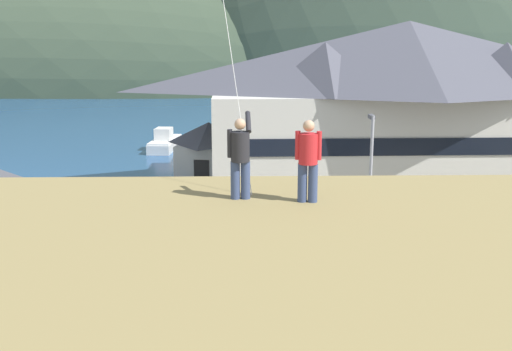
{
  "coord_description": "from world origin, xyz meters",
  "views": [
    {
      "loc": [
        -1.44,
        -18.98,
        9.94
      ],
      "look_at": [
        -0.77,
        9.0,
        3.66
      ],
      "focal_mm": 41.44,
      "sensor_mm": 36.0,
      "label": 1
    }
  ],
  "objects_px": {
    "parked_car_back_row_right": "(411,246)",
    "person_kite_flyer": "(240,155)",
    "wharf_dock": "(198,151)",
    "parking_light_pole": "(371,166)",
    "moored_boat_outer_mooring": "(235,143)",
    "parked_car_lone_by_shed": "(152,249)",
    "storage_shed_waterside": "(209,150)",
    "parked_car_back_row_left": "(306,289)",
    "harbor_lodge": "(406,100)",
    "moored_boat_wharfside": "(165,142)",
    "person_companion": "(308,158)"
  },
  "relations": [
    {
      "from": "parked_car_back_row_right",
      "to": "person_kite_flyer",
      "type": "distance_m",
      "value": 16.06
    },
    {
      "from": "wharf_dock",
      "to": "parking_light_pole",
      "type": "xyz_separation_m",
      "value": [
        10.59,
        -23.4,
        3.42
      ]
    },
    {
      "from": "moored_boat_outer_mooring",
      "to": "parked_car_back_row_right",
      "type": "xyz_separation_m",
      "value": [
        8.26,
        -30.04,
        0.34
      ]
    },
    {
      "from": "parked_car_back_row_right",
      "to": "person_kite_flyer",
      "type": "relative_size",
      "value": 2.34
    },
    {
      "from": "parked_car_lone_by_shed",
      "to": "parking_light_pole",
      "type": "xyz_separation_m",
      "value": [
        10.61,
        4.75,
        2.7
      ]
    },
    {
      "from": "storage_shed_waterside",
      "to": "moored_boat_outer_mooring",
      "type": "xyz_separation_m",
      "value": [
        1.73,
        12.17,
        -1.53
      ]
    },
    {
      "from": "parked_car_back_row_left",
      "to": "parking_light_pole",
      "type": "distance_m",
      "value": 10.48
    },
    {
      "from": "storage_shed_waterside",
      "to": "parked_car_back_row_right",
      "type": "xyz_separation_m",
      "value": [
        9.99,
        -17.87,
        -1.19
      ]
    },
    {
      "from": "moored_boat_outer_mooring",
      "to": "person_kite_flyer",
      "type": "xyz_separation_m",
      "value": [
        0.67,
        -42.58,
        6.89
      ]
    },
    {
      "from": "person_kite_flyer",
      "to": "parking_light_pole",
      "type": "bearing_deg",
      "value": 68.85
    },
    {
      "from": "harbor_lodge",
      "to": "moored_boat_wharfside",
      "type": "height_order",
      "value": "harbor_lodge"
    },
    {
      "from": "moored_boat_wharfside",
      "to": "person_kite_flyer",
      "type": "height_order",
      "value": "person_kite_flyer"
    },
    {
      "from": "harbor_lodge",
      "to": "moored_boat_outer_mooring",
      "type": "distance_m",
      "value": 19.16
    },
    {
      "from": "harbor_lodge",
      "to": "storage_shed_waterside",
      "type": "relative_size",
      "value": 5.17
    },
    {
      "from": "harbor_lodge",
      "to": "wharf_dock",
      "type": "height_order",
      "value": "harbor_lodge"
    },
    {
      "from": "moored_boat_wharfside",
      "to": "parked_car_lone_by_shed",
      "type": "height_order",
      "value": "moored_boat_wharfside"
    },
    {
      "from": "moored_boat_wharfside",
      "to": "parked_car_back_row_right",
      "type": "xyz_separation_m",
      "value": [
        14.9,
        -30.82,
        0.34
      ]
    },
    {
      "from": "moored_boat_wharfside",
      "to": "parked_car_lone_by_shed",
      "type": "bearing_deg",
      "value": -83.82
    },
    {
      "from": "moored_boat_outer_mooring",
      "to": "parked_car_back_row_right",
      "type": "relative_size",
      "value": 1.39
    },
    {
      "from": "parking_light_pole",
      "to": "person_companion",
      "type": "relative_size",
      "value": 3.61
    },
    {
      "from": "parked_car_back_row_right",
      "to": "parking_light_pole",
      "type": "distance_m",
      "value": 5.45
    },
    {
      "from": "person_kite_flyer",
      "to": "wharf_dock",
      "type": "bearing_deg",
      "value": 95.55
    },
    {
      "from": "moored_boat_wharfside",
      "to": "parking_light_pole",
      "type": "relative_size",
      "value": 1.05
    },
    {
      "from": "moored_boat_outer_mooring",
      "to": "parked_car_lone_by_shed",
      "type": "distance_m",
      "value": 30.33
    },
    {
      "from": "moored_boat_outer_mooring",
      "to": "person_kite_flyer",
      "type": "height_order",
      "value": "person_kite_flyer"
    },
    {
      "from": "person_kite_flyer",
      "to": "harbor_lodge",
      "type": "bearing_deg",
      "value": 68.18
    },
    {
      "from": "harbor_lodge",
      "to": "parking_light_pole",
      "type": "distance_m",
      "value": 12.86
    },
    {
      "from": "parked_car_back_row_right",
      "to": "harbor_lodge",
      "type": "bearing_deg",
      "value": 76.33
    },
    {
      "from": "person_kite_flyer",
      "to": "parked_car_back_row_left",
      "type": "bearing_deg",
      "value": 73.29
    },
    {
      "from": "wharf_dock",
      "to": "moored_boat_wharfside",
      "type": "xyz_separation_m",
      "value": [
        -3.37,
        2.78,
        0.37
      ]
    },
    {
      "from": "wharf_dock",
      "to": "moored_boat_wharfside",
      "type": "distance_m",
      "value": 4.38
    },
    {
      "from": "parking_light_pole",
      "to": "wharf_dock",
      "type": "bearing_deg",
      "value": 114.36
    },
    {
      "from": "moored_boat_outer_mooring",
      "to": "parking_light_pole",
      "type": "xyz_separation_m",
      "value": [
        7.32,
        -25.4,
        3.05
      ]
    },
    {
      "from": "parked_car_back_row_right",
      "to": "parked_car_back_row_left",
      "type": "bearing_deg",
      "value": -138.75
    },
    {
      "from": "moored_boat_outer_mooring",
      "to": "person_kite_flyer",
      "type": "bearing_deg",
      "value": -89.09
    },
    {
      "from": "person_companion",
      "to": "storage_shed_waterside",
      "type": "bearing_deg",
      "value": 97.09
    },
    {
      "from": "moored_boat_outer_mooring",
      "to": "parked_car_lone_by_shed",
      "type": "xyz_separation_m",
      "value": [
        -3.29,
        -30.15,
        0.34
      ]
    },
    {
      "from": "wharf_dock",
      "to": "person_companion",
      "type": "xyz_separation_m",
      "value": [
        5.37,
        -40.88,
        7.25
      ]
    },
    {
      "from": "parking_light_pole",
      "to": "moored_boat_wharfside",
      "type": "bearing_deg",
      "value": 118.07
    },
    {
      "from": "storage_shed_waterside",
      "to": "parking_light_pole",
      "type": "distance_m",
      "value": 16.1
    },
    {
      "from": "parked_car_back_row_left",
      "to": "person_companion",
      "type": "relative_size",
      "value": 2.46
    },
    {
      "from": "parked_car_back_row_left",
      "to": "parking_light_pole",
      "type": "xyz_separation_m",
      "value": [
        4.25,
        9.19,
        2.7
      ]
    },
    {
      "from": "harbor_lodge",
      "to": "moored_boat_wharfside",
      "type": "relative_size",
      "value": 4.35
    },
    {
      "from": "parked_car_lone_by_shed",
      "to": "parked_car_back_row_left",
      "type": "distance_m",
      "value": 7.76
    },
    {
      "from": "moored_boat_wharfside",
      "to": "parked_car_back_row_left",
      "type": "distance_m",
      "value": 36.68
    },
    {
      "from": "storage_shed_waterside",
      "to": "parked_car_back_row_right",
      "type": "relative_size",
      "value": 1.28
    },
    {
      "from": "harbor_lodge",
      "to": "person_companion",
      "type": "distance_m",
      "value": 30.89
    },
    {
      "from": "storage_shed_waterside",
      "to": "person_companion",
      "type": "xyz_separation_m",
      "value": [
        3.82,
        -30.71,
        5.34
      ]
    },
    {
      "from": "harbor_lodge",
      "to": "person_companion",
      "type": "height_order",
      "value": "harbor_lodge"
    },
    {
      "from": "harbor_lodge",
      "to": "parked_car_lone_by_shed",
      "type": "xyz_separation_m",
      "value": [
        -15.52,
        -16.41,
        -5.02
      ]
    }
  ]
}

